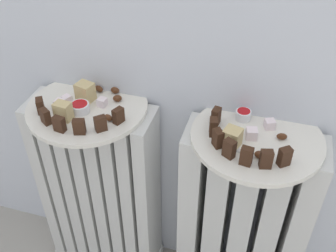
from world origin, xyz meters
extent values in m
cube|color=silver|center=(-0.22, 0.28, 0.01)|extent=(0.36, 0.13, 0.03)
cube|color=silver|center=(-0.37, 0.28, 0.33)|extent=(0.03, 0.13, 0.61)
cube|color=silver|center=(-0.33, 0.28, 0.33)|extent=(0.03, 0.13, 0.61)
cube|color=silver|center=(-0.28, 0.28, 0.33)|extent=(0.03, 0.13, 0.61)
cube|color=silver|center=(-0.24, 0.28, 0.33)|extent=(0.03, 0.13, 0.61)
cube|color=silver|center=(-0.19, 0.28, 0.33)|extent=(0.03, 0.13, 0.61)
cube|color=silver|center=(-0.15, 0.28, 0.33)|extent=(0.03, 0.13, 0.61)
cube|color=silver|center=(-0.10, 0.28, 0.33)|extent=(0.03, 0.13, 0.61)
cube|color=silver|center=(-0.06, 0.28, 0.33)|extent=(0.03, 0.13, 0.61)
cube|color=silver|center=(0.07, 0.28, 0.33)|extent=(0.05, 0.13, 0.61)
cube|color=silver|center=(0.14, 0.28, 0.33)|extent=(0.05, 0.13, 0.61)
cube|color=silver|center=(0.22, 0.28, 0.33)|extent=(0.05, 0.13, 0.61)
cube|color=silver|center=(0.29, 0.28, 0.33)|extent=(0.05, 0.13, 0.61)
cube|color=silver|center=(0.36, 0.28, 0.33)|extent=(0.05, 0.13, 0.61)
cylinder|color=silver|center=(-0.22, 0.28, 0.64)|extent=(0.31, 0.31, 0.01)
cylinder|color=silver|center=(0.22, 0.28, 0.64)|extent=(0.31, 0.31, 0.01)
cube|color=#382114|center=(-0.31, 0.22, 0.67)|extent=(0.03, 0.03, 0.04)
cube|color=#382114|center=(-0.28, 0.19, 0.67)|extent=(0.03, 0.03, 0.04)
cube|color=#382114|center=(-0.23, 0.17, 0.67)|extent=(0.03, 0.02, 0.04)
cube|color=#382114|center=(-0.18, 0.17, 0.67)|extent=(0.03, 0.02, 0.04)
cube|color=#382114|center=(-0.14, 0.20, 0.67)|extent=(0.03, 0.03, 0.04)
cube|color=#382114|center=(-0.11, 0.24, 0.67)|extent=(0.03, 0.03, 0.04)
cube|color=tan|center=(-0.24, 0.21, 0.67)|extent=(0.04, 0.03, 0.05)
cube|color=tan|center=(-0.23, 0.30, 0.67)|extent=(0.05, 0.05, 0.05)
cube|color=white|center=(-0.27, 0.28, 0.66)|extent=(0.03, 0.03, 0.02)
cube|color=white|center=(-0.18, 0.29, 0.66)|extent=(0.02, 0.02, 0.02)
cube|color=white|center=(-0.27, 0.25, 0.66)|extent=(0.03, 0.03, 0.02)
cube|color=white|center=(-0.25, 0.34, 0.66)|extent=(0.03, 0.03, 0.02)
ellipsoid|color=#4C2814|center=(-0.15, 0.32, 0.66)|extent=(0.03, 0.03, 0.02)
ellipsoid|color=#4C2814|center=(-0.14, 0.24, 0.65)|extent=(0.03, 0.03, 0.02)
ellipsoid|color=#4C2814|center=(-0.17, 0.35, 0.66)|extent=(0.03, 0.02, 0.02)
ellipsoid|color=#4C2814|center=(-0.21, 0.35, 0.66)|extent=(0.03, 0.03, 0.02)
cylinder|color=white|center=(-0.22, 0.25, 0.66)|extent=(0.05, 0.05, 0.02)
cylinder|color=#B21419|center=(-0.22, 0.25, 0.66)|extent=(0.04, 0.04, 0.01)
cube|color=#382114|center=(0.11, 0.30, 0.67)|extent=(0.02, 0.03, 0.04)
cube|color=#382114|center=(0.12, 0.26, 0.67)|extent=(0.02, 0.03, 0.04)
cube|color=#382114|center=(0.13, 0.22, 0.67)|extent=(0.03, 0.03, 0.04)
cube|color=#382114|center=(0.16, 0.19, 0.67)|extent=(0.03, 0.03, 0.04)
cube|color=#382114|center=(0.20, 0.18, 0.67)|extent=(0.03, 0.02, 0.04)
cube|color=#382114|center=(0.24, 0.18, 0.67)|extent=(0.03, 0.02, 0.04)
cube|color=#382114|center=(0.28, 0.20, 0.67)|extent=(0.03, 0.03, 0.04)
cube|color=tan|center=(0.16, 0.23, 0.67)|extent=(0.05, 0.04, 0.04)
cube|color=white|center=(0.24, 0.32, 0.66)|extent=(0.03, 0.03, 0.02)
cube|color=white|center=(0.20, 0.27, 0.66)|extent=(0.03, 0.03, 0.03)
ellipsoid|color=#4C2814|center=(0.23, 0.21, 0.66)|extent=(0.03, 0.02, 0.02)
ellipsoid|color=#4C2814|center=(0.27, 0.28, 0.66)|extent=(0.03, 0.02, 0.02)
cylinder|color=white|center=(0.17, 0.33, 0.66)|extent=(0.04, 0.04, 0.02)
cylinder|color=#B21419|center=(0.17, 0.33, 0.67)|extent=(0.03, 0.03, 0.01)
cube|color=silver|center=(0.18, 0.24, 0.65)|extent=(0.02, 0.06, 0.00)
cube|color=silver|center=(0.17, 0.29, 0.65)|extent=(0.02, 0.03, 0.00)
camera|label=1|loc=(0.22, -0.46, 1.24)|focal=42.42mm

